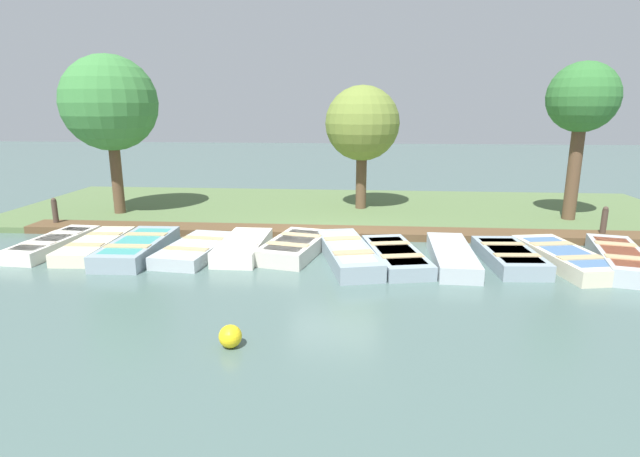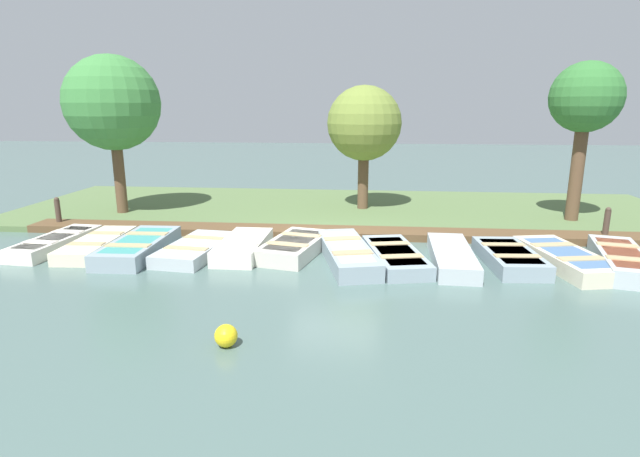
{
  "view_description": "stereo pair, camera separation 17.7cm",
  "coord_description": "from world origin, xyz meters",
  "px_view_note": "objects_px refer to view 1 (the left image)",
  "views": [
    {
      "loc": [
        13.29,
        0.68,
        3.9
      ],
      "look_at": [
        0.21,
        -0.4,
        0.65
      ],
      "focal_mm": 28.0,
      "sensor_mm": 36.0,
      "label": 1
    },
    {
      "loc": [
        13.27,
        0.86,
        3.9
      ],
      "look_at": [
        0.21,
        -0.4,
        0.65
      ],
      "focal_mm": 28.0,
      "sensor_mm": 36.0,
      "label": 2
    }
  ],
  "objects_px": {
    "buoy": "(230,336)",
    "rowboat_10": "(565,258)",
    "rowboat_7": "(396,256)",
    "rowboat_0": "(53,244)",
    "rowboat_6": "(347,253)",
    "park_tree_center": "(582,101)",
    "rowboat_5": "(295,247)",
    "rowboat_9": "(509,256)",
    "rowboat_3": "(196,249)",
    "park_tree_left": "(362,124)",
    "rowboat_8": "(452,255)",
    "mooring_post_far": "(604,223)",
    "rowboat_1": "(96,245)",
    "rowboat_2": "(138,247)",
    "rowboat_11": "(620,259)",
    "park_tree_far_left": "(110,104)",
    "mooring_post_near": "(55,213)",
    "rowboat_4": "(243,246)"
  },
  "relations": [
    {
      "from": "rowboat_3",
      "to": "rowboat_6",
      "type": "xyz_separation_m",
      "value": [
        0.17,
        4.05,
        0.05
      ]
    },
    {
      "from": "rowboat_4",
      "to": "rowboat_11",
      "type": "distance_m",
      "value": 9.54
    },
    {
      "from": "rowboat_2",
      "to": "mooring_post_near",
      "type": "relative_size",
      "value": 3.12
    },
    {
      "from": "rowboat_0",
      "to": "rowboat_10",
      "type": "xyz_separation_m",
      "value": [
        0.23,
        13.56,
        0.01
      ]
    },
    {
      "from": "park_tree_center",
      "to": "rowboat_0",
      "type": "bearing_deg",
      "value": -74.19
    },
    {
      "from": "rowboat_0",
      "to": "park_tree_center",
      "type": "distance_m",
      "value": 16.47
    },
    {
      "from": "rowboat_6",
      "to": "rowboat_7",
      "type": "distance_m",
      "value": 1.22
    },
    {
      "from": "rowboat_3",
      "to": "park_tree_left",
      "type": "height_order",
      "value": "park_tree_left"
    },
    {
      "from": "rowboat_4",
      "to": "rowboat_6",
      "type": "distance_m",
      "value": 2.83
    },
    {
      "from": "rowboat_8",
      "to": "park_tree_center",
      "type": "distance_m",
      "value": 7.6
    },
    {
      "from": "rowboat_4",
      "to": "rowboat_5",
      "type": "xyz_separation_m",
      "value": [
        -0.08,
        1.38,
        0.0
      ]
    },
    {
      "from": "buoy",
      "to": "rowboat_10",
      "type": "bearing_deg",
      "value": 124.53
    },
    {
      "from": "rowboat_7",
      "to": "buoy",
      "type": "xyz_separation_m",
      "value": [
        4.85,
        -3.02,
        0.01
      ]
    },
    {
      "from": "rowboat_10",
      "to": "park_tree_center",
      "type": "distance_m",
      "value": 6.26
    },
    {
      "from": "rowboat_7",
      "to": "mooring_post_near",
      "type": "bearing_deg",
      "value": -115.7
    },
    {
      "from": "mooring_post_far",
      "to": "buoy",
      "type": "relative_size",
      "value": 2.67
    },
    {
      "from": "rowboat_5",
      "to": "rowboat_9",
      "type": "xyz_separation_m",
      "value": [
        0.37,
        5.49,
        -0.02
      ]
    },
    {
      "from": "rowboat_6",
      "to": "park_tree_left",
      "type": "xyz_separation_m",
      "value": [
        -5.97,
        0.32,
        3.02
      ]
    },
    {
      "from": "rowboat_4",
      "to": "park_tree_center",
      "type": "height_order",
      "value": "park_tree_center"
    },
    {
      "from": "rowboat_1",
      "to": "park_tree_left",
      "type": "xyz_separation_m",
      "value": [
        -5.65,
        7.22,
        3.06
      ]
    },
    {
      "from": "rowboat_3",
      "to": "rowboat_8",
      "type": "xyz_separation_m",
      "value": [
        0.12,
        6.69,
        0.03
      ]
    },
    {
      "from": "rowboat_2",
      "to": "rowboat_6",
      "type": "bearing_deg",
      "value": 87.94
    },
    {
      "from": "rowboat_4",
      "to": "park_tree_far_left",
      "type": "xyz_separation_m",
      "value": [
        -4.04,
        -5.4,
        3.73
      ]
    },
    {
      "from": "rowboat_4",
      "to": "buoy",
      "type": "distance_m",
      "value": 5.35
    },
    {
      "from": "park_tree_left",
      "to": "mooring_post_near",
      "type": "bearing_deg",
      "value": -71.26
    },
    {
      "from": "buoy",
      "to": "park_tree_center",
      "type": "height_order",
      "value": "park_tree_center"
    },
    {
      "from": "rowboat_1",
      "to": "rowboat_8",
      "type": "height_order",
      "value": "rowboat_8"
    },
    {
      "from": "rowboat_7",
      "to": "rowboat_2",
      "type": "bearing_deg",
      "value": -102.31
    },
    {
      "from": "mooring_post_near",
      "to": "park_tree_far_left",
      "type": "distance_m",
      "value": 4.06
    },
    {
      "from": "rowboat_2",
      "to": "rowboat_5",
      "type": "bearing_deg",
      "value": 94.06
    },
    {
      "from": "rowboat_9",
      "to": "rowboat_10",
      "type": "xyz_separation_m",
      "value": [
        -0.01,
        1.37,
        0.0
      ]
    },
    {
      "from": "rowboat_0",
      "to": "mooring_post_near",
      "type": "bearing_deg",
      "value": -145.68
    },
    {
      "from": "rowboat_8",
      "to": "rowboat_10",
      "type": "distance_m",
      "value": 2.79
    },
    {
      "from": "rowboat_0",
      "to": "rowboat_6",
      "type": "distance_m",
      "value": 8.14
    },
    {
      "from": "rowboat_2",
      "to": "buoy",
      "type": "height_order",
      "value": "rowboat_2"
    },
    {
      "from": "rowboat_7",
      "to": "rowboat_8",
      "type": "relative_size",
      "value": 0.97
    },
    {
      "from": "rowboat_8",
      "to": "mooring_post_far",
      "type": "height_order",
      "value": "mooring_post_far"
    },
    {
      "from": "rowboat_10",
      "to": "mooring_post_far",
      "type": "relative_size",
      "value": 3.29
    },
    {
      "from": "rowboat_9",
      "to": "park_tree_center",
      "type": "height_order",
      "value": "park_tree_center"
    },
    {
      "from": "rowboat_11",
      "to": "park_tree_far_left",
      "type": "height_order",
      "value": "park_tree_far_left"
    },
    {
      "from": "rowboat_3",
      "to": "park_tree_left",
      "type": "distance_m",
      "value": 7.88
    },
    {
      "from": "rowboat_7",
      "to": "rowboat_8",
      "type": "distance_m",
      "value": 1.42
    },
    {
      "from": "rowboat_1",
      "to": "park_tree_left",
      "type": "bearing_deg",
      "value": 125.35
    },
    {
      "from": "rowboat_2",
      "to": "rowboat_9",
      "type": "bearing_deg",
      "value": 88.69
    },
    {
      "from": "rowboat_2",
      "to": "rowboat_6",
      "type": "height_order",
      "value": "same"
    },
    {
      "from": "rowboat_1",
      "to": "park_tree_center",
      "type": "xyz_separation_m",
      "value": [
        -4.38,
        14.18,
        3.85
      ]
    },
    {
      "from": "rowboat_6",
      "to": "mooring_post_near",
      "type": "xyz_separation_m",
      "value": [
        -2.64,
        -9.48,
        0.3
      ]
    },
    {
      "from": "rowboat_4",
      "to": "park_tree_left",
      "type": "height_order",
      "value": "park_tree_left"
    },
    {
      "from": "rowboat_2",
      "to": "rowboat_6",
      "type": "relative_size",
      "value": 0.87
    },
    {
      "from": "mooring_post_near",
      "to": "park_tree_center",
      "type": "height_order",
      "value": "park_tree_center"
    }
  ]
}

